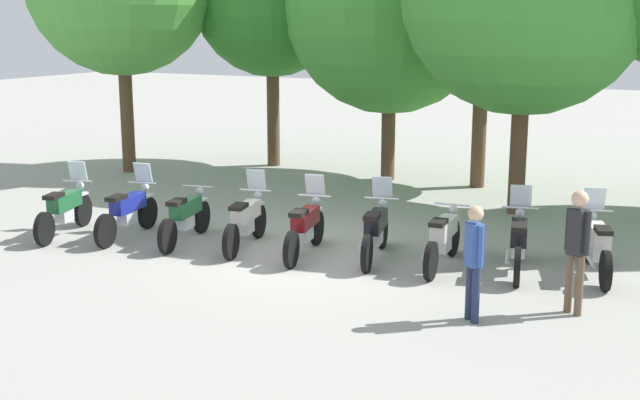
{
  "coord_description": "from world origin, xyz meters",
  "views": [
    {
      "loc": [
        6.75,
        -12.6,
        4.13
      ],
      "look_at": [
        0.0,
        0.5,
        0.9
      ],
      "focal_mm": 46.26,
      "sensor_mm": 36.0,
      "label": 1
    }
  ],
  "objects_px": {
    "motorcycle_4": "(305,227)",
    "motorcycle_7": "(518,241)",
    "tree_3": "(483,33)",
    "motorcycle_3": "(246,220)",
    "motorcycle_6": "(443,238)",
    "tree_2": "(391,8)",
    "motorcycle_8": "(598,245)",
    "person_1": "(577,242)",
    "motorcycle_5": "(376,230)",
    "motorcycle_2": "(186,216)",
    "person_0": "(474,255)",
    "motorcycle_0": "(65,209)",
    "motorcycle_1": "(128,211)"
  },
  "relations": [
    {
      "from": "motorcycle_6",
      "to": "tree_2",
      "type": "xyz_separation_m",
      "value": [
        -3.88,
        6.87,
        3.91
      ]
    },
    {
      "from": "motorcycle_0",
      "to": "motorcycle_1",
      "type": "distance_m",
      "value": 1.29
    },
    {
      "from": "motorcycle_3",
      "to": "tree_3",
      "type": "height_order",
      "value": "tree_3"
    },
    {
      "from": "motorcycle_2",
      "to": "person_0",
      "type": "xyz_separation_m",
      "value": [
        6.07,
        -1.59,
        0.46
      ]
    },
    {
      "from": "motorcycle_2",
      "to": "motorcycle_3",
      "type": "relative_size",
      "value": 1.0
    },
    {
      "from": "motorcycle_0",
      "to": "motorcycle_5",
      "type": "distance_m",
      "value": 6.19
    },
    {
      "from": "motorcycle_8",
      "to": "motorcycle_4",
      "type": "bearing_deg",
      "value": 85.27
    },
    {
      "from": "motorcycle_1",
      "to": "tree_3",
      "type": "xyz_separation_m",
      "value": [
        4.57,
        7.9,
        3.29
      ]
    },
    {
      "from": "motorcycle_4",
      "to": "person_1",
      "type": "relative_size",
      "value": 1.2
    },
    {
      "from": "motorcycle_4",
      "to": "person_1",
      "type": "distance_m",
      "value": 4.97
    },
    {
      "from": "person_0",
      "to": "motorcycle_8",
      "type": "bearing_deg",
      "value": -159.07
    },
    {
      "from": "motorcycle_0",
      "to": "motorcycle_5",
      "type": "relative_size",
      "value": 0.99
    },
    {
      "from": "motorcycle_6",
      "to": "motorcycle_5",
      "type": "bearing_deg",
      "value": 88.47
    },
    {
      "from": "motorcycle_8",
      "to": "tree_2",
      "type": "relative_size",
      "value": 0.3
    },
    {
      "from": "motorcycle_5",
      "to": "motorcycle_6",
      "type": "bearing_deg",
      "value": -99.82
    },
    {
      "from": "motorcycle_1",
      "to": "motorcycle_3",
      "type": "xyz_separation_m",
      "value": [
        2.42,
        0.42,
        0.0
      ]
    },
    {
      "from": "motorcycle_2",
      "to": "motorcycle_4",
      "type": "relative_size",
      "value": 1.0
    },
    {
      "from": "motorcycle_6",
      "to": "tree_2",
      "type": "relative_size",
      "value": 0.31
    },
    {
      "from": "motorcycle_7",
      "to": "motorcycle_8",
      "type": "xyz_separation_m",
      "value": [
        1.21,
        0.4,
        0.0
      ]
    },
    {
      "from": "person_0",
      "to": "person_1",
      "type": "height_order",
      "value": "person_1"
    },
    {
      "from": "motorcycle_5",
      "to": "motorcycle_8",
      "type": "xyz_separation_m",
      "value": [
        3.63,
        0.79,
        0.0
      ]
    },
    {
      "from": "motorcycle_3",
      "to": "motorcycle_4",
      "type": "bearing_deg",
      "value": -100.33
    },
    {
      "from": "motorcycle_5",
      "to": "motorcycle_4",
      "type": "bearing_deg",
      "value": 93.51
    },
    {
      "from": "motorcycle_4",
      "to": "tree_2",
      "type": "relative_size",
      "value": 0.31
    },
    {
      "from": "motorcycle_4",
      "to": "motorcycle_7",
      "type": "height_order",
      "value": "same"
    },
    {
      "from": "motorcycle_3",
      "to": "motorcycle_8",
      "type": "distance_m",
      "value": 6.17
    },
    {
      "from": "motorcycle_0",
      "to": "motorcycle_7",
      "type": "relative_size",
      "value": 0.99
    },
    {
      "from": "tree_3",
      "to": "motorcycle_0",
      "type": "bearing_deg",
      "value": -124.77
    },
    {
      "from": "motorcycle_0",
      "to": "person_0",
      "type": "relative_size",
      "value": 1.29
    },
    {
      "from": "motorcycle_5",
      "to": "tree_2",
      "type": "relative_size",
      "value": 0.3
    },
    {
      "from": "motorcycle_0",
      "to": "motorcycle_6",
      "type": "relative_size",
      "value": 0.97
    },
    {
      "from": "motorcycle_8",
      "to": "person_1",
      "type": "height_order",
      "value": "person_1"
    },
    {
      "from": "motorcycle_8",
      "to": "person_0",
      "type": "bearing_deg",
      "value": 140.39
    },
    {
      "from": "motorcycle_6",
      "to": "motorcycle_2",
      "type": "bearing_deg",
      "value": 93.4
    },
    {
      "from": "motorcycle_5",
      "to": "tree_2",
      "type": "xyz_separation_m",
      "value": [
        -2.67,
        6.94,
        3.89
      ]
    },
    {
      "from": "tree_2",
      "to": "tree_3",
      "type": "distance_m",
      "value": 2.47
    },
    {
      "from": "motorcycle_1",
      "to": "motorcycle_6",
      "type": "distance_m",
      "value": 6.13
    },
    {
      "from": "motorcycle_2",
      "to": "motorcycle_5",
      "type": "distance_m",
      "value": 3.68
    },
    {
      "from": "motorcycle_6",
      "to": "motorcycle_8",
      "type": "bearing_deg",
      "value": -78.39
    },
    {
      "from": "motorcycle_0",
      "to": "motorcycle_8",
      "type": "xyz_separation_m",
      "value": [
        9.68,
        2.06,
        0.0
      ]
    },
    {
      "from": "motorcycle_2",
      "to": "tree_3",
      "type": "distance_m",
      "value": 9.03
    },
    {
      "from": "motorcycle_7",
      "to": "motorcycle_0",
      "type": "bearing_deg",
      "value": 87.87
    },
    {
      "from": "motorcycle_0",
      "to": "motorcycle_8",
      "type": "relative_size",
      "value": 1.01
    },
    {
      "from": "motorcycle_6",
      "to": "motorcycle_0",
      "type": "bearing_deg",
      "value": 95.51
    },
    {
      "from": "motorcycle_3",
      "to": "tree_2",
      "type": "xyz_separation_m",
      "value": [
        -0.25,
        7.36,
        3.89
      ]
    },
    {
      "from": "motorcycle_8",
      "to": "tree_3",
      "type": "bearing_deg",
      "value": 13.73
    },
    {
      "from": "tree_3",
      "to": "motorcycle_3",
      "type": "bearing_deg",
      "value": -106.04
    },
    {
      "from": "motorcycle_4",
      "to": "motorcycle_1",
      "type": "bearing_deg",
      "value": 86.41
    },
    {
      "from": "motorcycle_6",
      "to": "person_1",
      "type": "relative_size",
      "value": 1.21
    },
    {
      "from": "motorcycle_2",
      "to": "person_1",
      "type": "bearing_deg",
      "value": -107.12
    }
  ]
}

